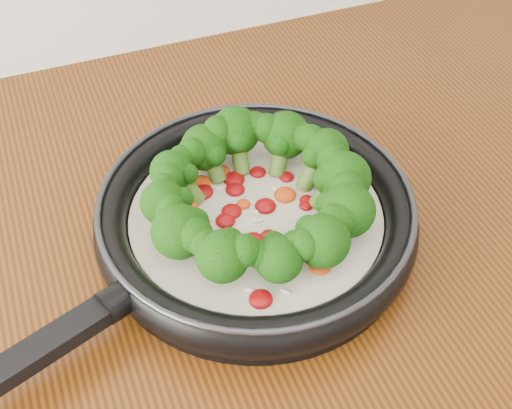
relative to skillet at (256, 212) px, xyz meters
name	(u,v)px	position (x,y,z in m)	size (l,w,h in m)	color
skillet	(256,212)	(0.00, 0.00, 0.00)	(0.57, 0.45, 0.10)	black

